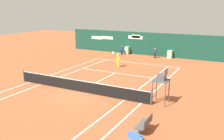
{
  "coord_description": "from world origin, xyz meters",
  "views": [
    {
      "loc": [
        10.99,
        -15.25,
        6.51
      ],
      "look_at": [
        0.59,
        4.54,
        0.8
      ],
      "focal_mm": 39.66,
      "sensor_mm": 36.0,
      "label": 1
    }
  ],
  "objects": [
    {
      "name": "player_bench",
      "position": [
        6.94,
        -3.77,
        0.51
      ],
      "size": [
        0.54,
        1.31,
        0.88
      ],
      "rotation": [
        0.0,
        0.0,
        1.57
      ],
      "color": "#38383D",
      "rests_on": "ground_plane"
    },
    {
      "name": "ground_plane",
      "position": [
        -0.0,
        0.58,
        0.0
      ],
      "size": [
        80.0,
        80.0,
        0.01
      ],
      "color": "#A8512D"
    },
    {
      "name": "umpire_chair",
      "position": [
        6.49,
        0.54,
        1.71
      ],
      "size": [
        1.0,
        1.0,
        2.51
      ],
      "rotation": [
        0.0,
        0.0,
        1.57
      ],
      "color": "#47474C",
      "rests_on": "ground_plane"
    },
    {
      "name": "ball_kid_left_post",
      "position": [
        1.17,
        15.53,
        0.77
      ],
      "size": [
        0.44,
        0.21,
        1.34
      ],
      "rotation": [
        0.0,
        0.0,
        3.28
      ],
      "color": "black",
      "rests_on": "ground_plane"
    },
    {
      "name": "tennis_net",
      "position": [
        0.0,
        0.0,
        0.51
      ],
      "size": [
        12.1,
        0.1,
        1.07
      ],
      "color": "#4C4C51",
      "rests_on": "ground_plane"
    },
    {
      "name": "player_on_baseline",
      "position": [
        -0.9,
        8.76,
        0.96
      ],
      "size": [
        0.77,
        0.66,
        1.82
      ],
      "rotation": [
        0.0,
        0.0,
        2.84
      ],
      "color": "yellow",
      "rests_on": "ground_plane"
    },
    {
      "name": "tennis_ball_near_service_line",
      "position": [
        -0.18,
        7.38,
        0.03
      ],
      "size": [
        0.07,
        0.07,
        0.07
      ],
      "primitive_type": "sphere",
      "color": "#CCE033",
      "rests_on": "ground_plane"
    },
    {
      "name": "equipment_bag",
      "position": [
        6.86,
        -4.76,
        0.16
      ],
      "size": [
        0.9,
        0.56,
        0.32
      ],
      "color": "blue",
      "rests_on": "ground_plane"
    },
    {
      "name": "ball_kid_centre_post",
      "position": [
        -3.65,
        15.53,
        0.74
      ],
      "size": [
        0.42,
        0.21,
        1.28
      ],
      "rotation": [
        0.0,
        0.0,
        2.98
      ],
      "color": "black",
      "rests_on": "ground_plane"
    },
    {
      "name": "tennis_ball_by_sideline",
      "position": [
        -3.02,
        10.32,
        0.03
      ],
      "size": [
        0.07,
        0.07,
        0.07
      ],
      "primitive_type": "sphere",
      "color": "#CCE033",
      "rests_on": "ground_plane"
    },
    {
      "name": "sponsor_back_wall",
      "position": [
        -0.02,
        16.98,
        1.53
      ],
      "size": [
        25.0,
        1.02,
        3.14
      ],
      "color": "#144233",
      "rests_on": "ground_plane"
    }
  ]
}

